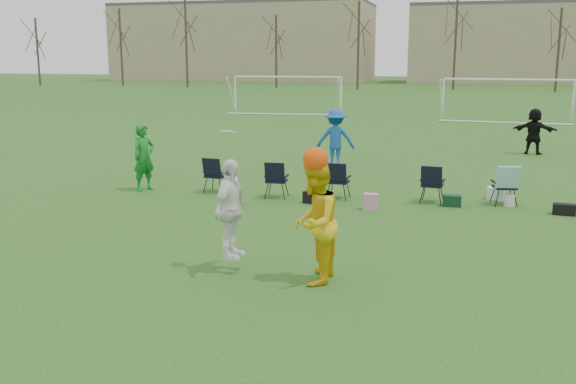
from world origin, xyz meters
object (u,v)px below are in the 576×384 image
(fielder_black, at_px, (534,131))
(fielder_green_near, at_px, (144,157))
(center_contest, at_px, (287,217))
(goal_left, at_px, (287,84))
(goal_mid, at_px, (507,88))
(fielder_blue, at_px, (335,139))

(fielder_black, bearing_deg, fielder_green_near, 56.02)
(center_contest, height_order, goal_left, goal_left)
(center_contest, bearing_deg, goal_mid, 80.86)
(fielder_black, distance_m, center_contest, 17.07)
(fielder_green_near, bearing_deg, fielder_blue, -14.49)
(fielder_green_near, xyz_separation_m, center_contest, (5.79, -6.01, 0.14))
(fielder_blue, xyz_separation_m, goal_mid, (6.34, 19.39, 0.94))
(fielder_black, xyz_separation_m, goal_mid, (-0.33, 14.21, 1.05))
(center_contest, distance_m, goal_mid, 30.86)
(goal_mid, bearing_deg, fielder_black, -84.66)
(fielder_green_near, height_order, center_contest, center_contest)
(fielder_blue, bearing_deg, fielder_black, -155.76)
(fielder_black, bearing_deg, goal_left, -35.38)
(fielder_black, height_order, goal_mid, goal_mid)
(fielder_green_near, distance_m, goal_left, 26.67)
(fielder_green_near, xyz_separation_m, goal_mid, (10.69, 24.44, 1.00))
(fielder_blue, relative_size, center_contest, 0.81)
(fielder_blue, bearing_deg, goal_left, -83.91)
(fielder_green_near, distance_m, fielder_black, 15.05)
(fielder_black, bearing_deg, fielder_blue, 50.99)
(fielder_blue, relative_size, goal_left, 0.27)
(fielder_black, xyz_separation_m, center_contest, (-5.23, -16.25, 0.18))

